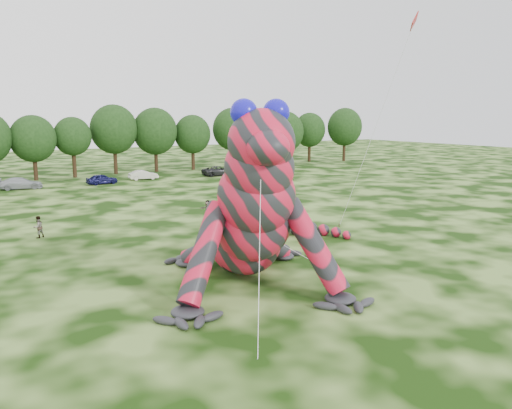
{
  "coord_description": "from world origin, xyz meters",
  "views": [
    {
      "loc": [
        -14.64,
        -17.5,
        8.9
      ],
      "look_at": [
        -0.22,
        5.64,
        4.0
      ],
      "focal_mm": 35.0,
      "sensor_mm": 36.0,
      "label": 1
    }
  ],
  "objects": [
    {
      "name": "spectator_1",
      "position": [
        -9.35,
        21.23,
        0.81
      ],
      "size": [
        0.98,
        0.9,
        1.62
      ],
      "primitive_type": "imported",
      "rotation": [
        0.0,
        0.0,
        3.62
      ],
      "color": "gray",
      "rests_on": "ground"
    },
    {
      "name": "tree_16",
      "position": [
        45.45,
        59.37,
        4.69
      ],
      "size": [
        6.26,
        5.63,
        9.37
      ],
      "primitive_type": null,
      "color": "black",
      "rests_on": "ground"
    },
    {
      "name": "tree_17",
      "position": [
        51.95,
        56.66,
        5.15
      ],
      "size": [
        6.98,
        6.28,
        10.3
      ],
      "primitive_type": null,
      "color": "black",
      "rests_on": "ground"
    },
    {
      "name": "car_4",
      "position": [
        2.42,
        47.9,
        0.67
      ],
      "size": [
        4.08,
        2.0,
        1.34
      ],
      "primitive_type": "imported",
      "rotation": [
        0.0,
        0.0,
        1.68
      ],
      "color": "#131449",
      "rests_on": "ground"
    },
    {
      "name": "tree_13",
      "position": [
        27.13,
        57.13,
        5.06
      ],
      "size": [
        6.83,
        6.15,
        10.13
      ],
      "primitive_type": null,
      "color": "black",
      "rests_on": "ground"
    },
    {
      "name": "ground",
      "position": [
        0.0,
        0.0,
        0.0
      ],
      "size": [
        240.0,
        240.0,
        0.0
      ],
      "primitive_type": "plane",
      "color": "#16330A",
      "rests_on": "ground"
    },
    {
      "name": "flying_kite",
      "position": [
        13.61,
        7.72,
        14.18
      ],
      "size": [
        2.57,
        5.6,
        16.31
      ],
      "color": "red",
      "rests_on": "ground"
    },
    {
      "name": "car_3",
      "position": [
        -7.16,
        48.69,
        0.71
      ],
      "size": [
        5.19,
        2.8,
        1.43
      ],
      "primitive_type": "imported",
      "rotation": [
        0.0,
        0.0,
        1.4
      ],
      "color": "#9DA0A6",
      "rests_on": "ground"
    },
    {
      "name": "inflatable_gecko",
      "position": [
        -0.61,
        6.64,
        4.84
      ],
      "size": [
        21.72,
        23.62,
        9.69
      ],
      "primitive_type": null,
      "rotation": [
        0.0,
        0.0,
        -0.33
      ],
      "color": "red",
      "rests_on": "ground"
    },
    {
      "name": "car_5",
      "position": [
        8.6,
        49.61,
        0.66
      ],
      "size": [
        4.06,
        1.56,
        1.32
      ],
      "primitive_type": "imported",
      "rotation": [
        0.0,
        0.0,
        1.53
      ],
      "color": "silver",
      "rests_on": "ground"
    },
    {
      "name": "tree_14",
      "position": [
        33.46,
        58.72,
        4.7
      ],
      "size": [
        6.82,
        6.14,
        9.4
      ],
      "primitive_type": null,
      "color": "black",
      "rests_on": "ground"
    },
    {
      "name": "tree_11",
      "position": [
        13.79,
        58.2,
        5.03
      ],
      "size": [
        7.01,
        6.31,
        10.07
      ],
      "primitive_type": null,
      "color": "black",
      "rests_on": "ground"
    },
    {
      "name": "spectator_3",
      "position": [
        17.4,
        28.39,
        0.78
      ],
      "size": [
        0.99,
        0.77,
        1.57
      ],
      "primitive_type": "imported",
      "rotation": [
        0.0,
        0.0,
        2.65
      ],
      "color": "gray",
      "rests_on": "ground"
    },
    {
      "name": "tree_8",
      "position": [
        -4.22,
        56.99,
        4.47
      ],
      "size": [
        6.14,
        5.53,
        8.94
      ],
      "primitive_type": null,
      "color": "black",
      "rests_on": "ground"
    },
    {
      "name": "tree_15",
      "position": [
        38.47,
        57.77,
        4.82
      ],
      "size": [
        7.17,
        6.45,
        9.63
      ],
      "primitive_type": null,
      "color": "black",
      "rests_on": "ground"
    },
    {
      "name": "car_7",
      "position": [
        26.84,
        49.8,
        0.69
      ],
      "size": [
        4.84,
        2.16,
        1.38
      ],
      "primitive_type": "imported",
      "rotation": [
        0.0,
        0.0,
        1.52
      ],
      "color": "silver",
      "rests_on": "ground"
    },
    {
      "name": "tree_12",
      "position": [
        20.01,
        57.74,
        4.49
      ],
      "size": [
        5.99,
        5.39,
        8.97
      ],
      "primitive_type": null,
      "color": "black",
      "rests_on": "ground"
    },
    {
      "name": "tree_9",
      "position": [
        1.06,
        57.35,
        4.34
      ],
      "size": [
        5.27,
        4.74,
        8.68
      ],
      "primitive_type": null,
      "color": "black",
      "rests_on": "ground"
    },
    {
      "name": "tree_10",
      "position": [
        7.4,
        58.58,
        5.25
      ],
      "size": [
        7.09,
        6.38,
        10.5
      ],
      "primitive_type": null,
      "color": "black",
      "rests_on": "ground"
    },
    {
      "name": "car_6",
      "position": [
        19.78,
        48.11,
        0.71
      ],
      "size": [
        5.22,
        2.54,
        1.43
      ],
      "primitive_type": "imported",
      "rotation": [
        0.0,
        0.0,
        1.54
      ],
      "color": "#232325",
      "rests_on": "ground"
    },
    {
      "name": "spectator_5",
      "position": [
        4.22,
        20.68,
        0.84
      ],
      "size": [
        1.11,
        1.61,
        1.67
      ],
      "primitive_type": "imported",
      "rotation": [
        0.0,
        0.0,
        5.15
      ],
      "color": "gray",
      "rests_on": "ground"
    }
  ]
}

